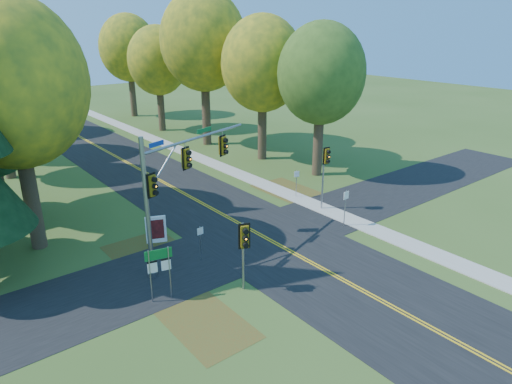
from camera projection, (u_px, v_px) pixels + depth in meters
ground at (285, 249)px, 26.79m from camera, size 160.00×160.00×0.00m
road_main at (285, 249)px, 26.79m from camera, size 8.00×160.00×0.02m
road_cross at (264, 237)px, 28.26m from camera, size 60.00×6.00×0.02m
centerline_left at (284, 249)px, 26.73m from camera, size 0.10×160.00×0.01m
centerline_right at (287, 248)px, 26.84m from camera, size 0.10×160.00×0.01m
sidewalk_east at (354, 221)px, 30.40m from camera, size 1.60×160.00×0.06m
leaf_patch_w_near at (153, 256)px, 25.93m from camera, size 4.00×6.00×0.00m
leaf_patch_e at (299, 195)px, 35.16m from camera, size 3.50×8.00×0.00m
leaf_patch_w_far at (205, 322)px, 20.22m from camera, size 3.00×5.00×0.00m
tree_w_a at (11, 84)px, 23.86m from camera, size 8.00×8.00×14.15m
tree_e_a at (321, 74)px, 36.99m from camera, size 7.20×7.20×12.73m
tree_e_b at (263, 64)px, 41.50m from camera, size 7.60×7.60×13.33m
tree_e_c at (204, 41)px, 46.19m from camera, size 8.80×8.80×15.79m
tree_e_d at (158, 61)px, 53.41m from camera, size 7.00×7.00×12.32m
tree_e_e at (129, 48)px, 61.63m from camera, size 7.80×7.80×13.74m
traffic_mast at (175, 179)px, 23.76m from camera, size 7.89×2.96×7.48m
east_signal_pole at (326, 163)px, 31.16m from camera, size 0.53×0.61×4.58m
ped_signal_pole at (244, 241)px, 21.62m from camera, size 0.55×0.67×3.69m
route_sign_cluster at (159, 264)px, 21.23m from camera, size 1.26×0.34×2.75m
info_kiosk at (156, 230)px, 27.31m from camera, size 1.18×0.63×1.68m
reg_sign_e_north at (296, 179)px, 34.20m from camera, size 0.40×0.15×2.14m
reg_sign_e_south at (346, 202)px, 29.19m from camera, size 0.48×0.08×2.49m
reg_sign_w at (200, 237)px, 25.12m from camera, size 0.39×0.06×2.03m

